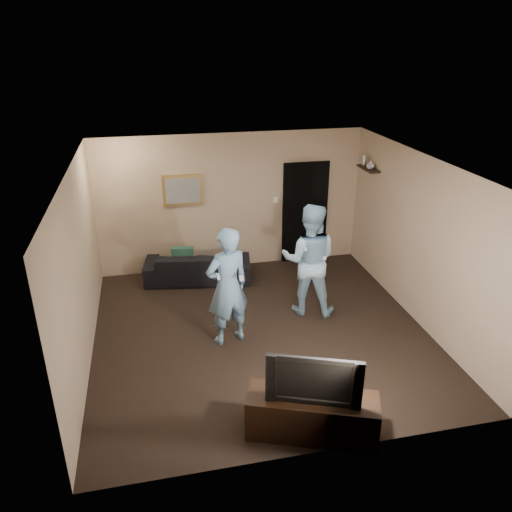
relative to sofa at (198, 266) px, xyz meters
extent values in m
plane|color=black|center=(0.74, -1.99, -0.28)|extent=(5.00, 5.00, 0.00)
cube|color=silver|center=(0.74, -1.99, 2.32)|extent=(5.00, 5.00, 0.04)
cube|color=tan|center=(0.74, 0.51, 1.02)|extent=(5.00, 0.04, 2.60)
cube|color=tan|center=(0.74, -4.49, 1.02)|extent=(5.00, 0.04, 2.60)
cube|color=tan|center=(-1.76, -1.99, 1.02)|extent=(0.04, 5.00, 2.60)
cube|color=tan|center=(3.24, -1.99, 1.02)|extent=(0.04, 5.00, 2.60)
imported|color=black|center=(0.00, 0.00, 0.00)|extent=(2.02, 1.05, 0.56)
cube|color=#174739|center=(-0.27, 0.00, 0.20)|extent=(0.41, 0.19, 0.39)
cube|color=olive|center=(-0.16, 0.48, 1.32)|extent=(0.72, 0.05, 0.57)
cube|color=slate|center=(-0.16, 0.46, 1.32)|extent=(0.62, 0.01, 0.47)
cube|color=black|center=(2.19, 0.48, 0.72)|extent=(0.90, 0.06, 2.00)
cube|color=silver|center=(1.59, 0.48, 1.02)|extent=(0.08, 0.02, 0.12)
cube|color=black|center=(3.13, -0.19, 1.71)|extent=(0.20, 0.60, 0.03)
imported|color=#B8B8BD|center=(3.13, -0.27, 1.80)|extent=(0.16, 0.16, 0.15)
cylinder|color=silver|center=(3.13, 0.01, 1.81)|extent=(0.06, 0.06, 0.18)
cube|color=black|center=(0.83, -4.20, -0.03)|extent=(1.54, 0.97, 0.52)
imported|color=black|center=(0.83, -4.20, 0.53)|extent=(1.02, 0.50, 0.60)
imported|color=#6E9BC0|center=(0.22, -2.11, 0.62)|extent=(0.75, 0.61, 1.80)
cube|color=white|center=(0.06, -2.33, 0.90)|extent=(0.04, 0.14, 0.04)
cube|color=white|center=(0.38, -2.33, 0.84)|extent=(0.05, 0.09, 0.05)
imported|color=#9BC7E2|center=(1.63, -1.52, 0.64)|extent=(1.09, 0.97, 1.85)
cube|color=white|center=(1.47, -1.74, 0.96)|extent=(0.04, 0.14, 0.04)
cube|color=white|center=(1.79, -1.74, 0.77)|extent=(0.05, 0.09, 0.05)
camera|label=1|loc=(-0.74, -8.38, 3.92)|focal=35.00mm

